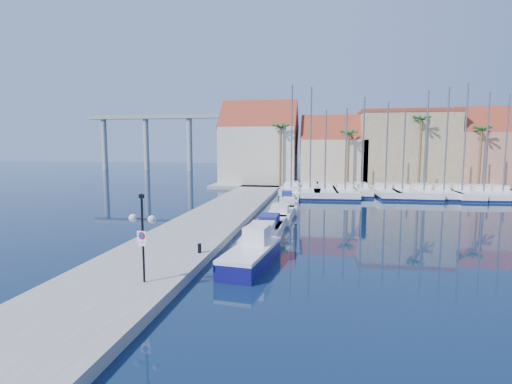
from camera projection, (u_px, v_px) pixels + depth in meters
ground at (313, 288)px, 18.72m from camera, size 260.00×260.00×0.00m
quay_west at (209, 222)px, 33.39m from camera, size 6.00×77.00×0.50m
shore_north at (383, 185)px, 64.06m from camera, size 54.00×16.00×0.50m
lamp_post at (142, 225)px, 17.79m from camera, size 1.36×0.55×4.04m
bollard at (199, 248)px, 23.01m from camera, size 0.22×0.22×0.54m
fishing_boat at (252, 254)px, 22.10m from camera, size 2.73×6.10×2.06m
motorboat_west_0 at (263, 234)px, 27.72m from camera, size 2.25×6.99×1.40m
motorboat_west_1 at (270, 225)px, 31.06m from camera, size 2.09×6.12×1.40m
motorboat_west_2 at (281, 213)px, 36.23m from camera, size 2.09×6.51×1.40m
motorboat_west_3 at (289, 206)px, 40.75m from camera, size 1.99×5.56×1.40m
motorboat_west_4 at (287, 198)px, 46.58m from camera, size 2.05×5.24×1.40m
motorboat_west_5 at (295, 194)px, 50.61m from camera, size 2.07×5.40×1.40m
motorboat_west_6 at (297, 189)px, 56.93m from camera, size 2.00×5.15×1.40m
sailboat_0 at (291, 189)px, 54.89m from camera, size 2.79×10.09×14.61m
sailboat_1 at (310, 191)px, 53.46m from camera, size 3.23×11.36×14.12m
sailboat_2 at (324, 191)px, 53.18m from camera, size 3.51×11.47×11.14m
sailboat_3 at (344, 192)px, 52.71m from camera, size 3.37×11.18×11.36m
sailboat_4 at (361, 190)px, 53.86m from camera, size 2.38×8.29×12.94m
sailboat_5 at (384, 192)px, 52.45m from camera, size 3.25×9.84×12.11m
sailboat_6 at (401, 192)px, 52.38m from camera, size 2.72×10.26×11.11m
sailboat_7 at (423, 192)px, 51.96m from camera, size 2.96×10.51×13.49m
sailboat_8 at (442, 192)px, 51.46m from camera, size 2.85×9.17×13.88m
sailboat_9 at (460, 193)px, 51.19m from camera, size 2.97×10.67×14.28m
sailboat_10 at (481, 193)px, 50.60m from camera, size 3.13×9.76×13.13m
sailboat_11 at (500, 193)px, 50.70m from camera, size 3.23×9.58×12.87m
building_0 at (260, 146)px, 65.63m from camera, size 12.30×9.00×13.50m
building_1 at (333, 154)px, 63.81m from camera, size 10.30×8.00×11.00m
building_2 at (404, 148)px, 62.87m from camera, size 14.20×10.20×11.50m
building_3 at (489, 151)px, 59.97m from camera, size 10.30×8.00×12.00m
palm_0 at (281, 129)px, 59.78m from camera, size 2.60×2.60×10.15m
palm_1 at (349, 135)px, 58.25m from camera, size 2.60×2.60×9.15m
palm_2 at (421, 121)px, 56.39m from camera, size 2.60×2.60×11.15m
palm_3 at (482, 131)px, 55.24m from camera, size 2.60×2.60×9.65m
viaduct at (171, 131)px, 104.25m from camera, size 48.00×2.20×14.45m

